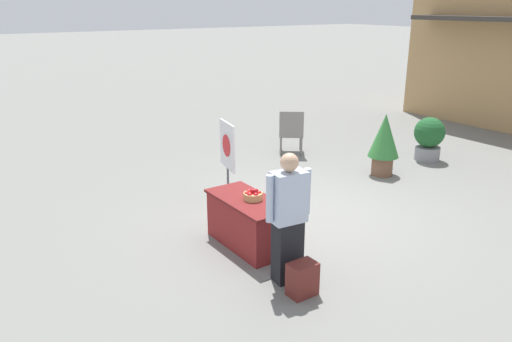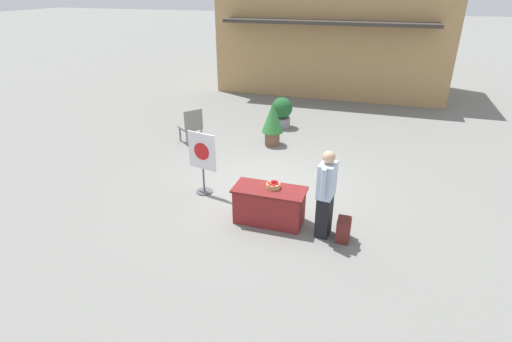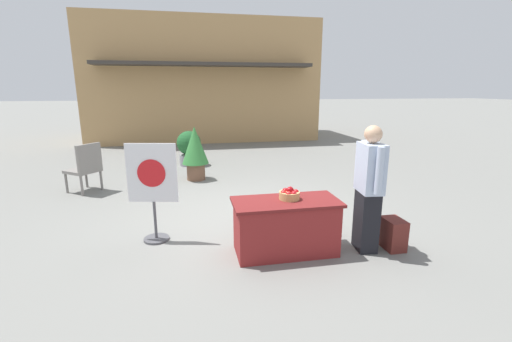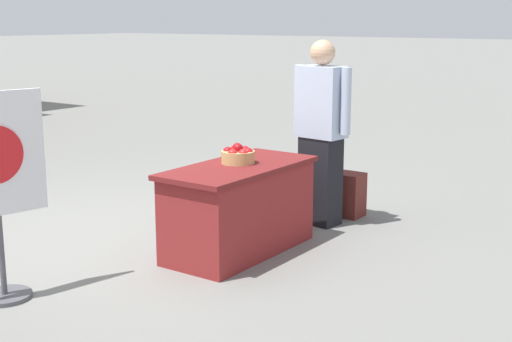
% 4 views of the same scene
% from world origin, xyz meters
% --- Properties ---
extents(ground_plane, '(120.00, 120.00, 0.00)m').
position_xyz_m(ground_plane, '(0.00, 0.00, 0.00)').
color(ground_plane, slate).
extents(display_table, '(1.38, 0.65, 0.72)m').
position_xyz_m(display_table, '(0.35, -1.36, 0.36)').
color(display_table, maroon).
rests_on(display_table, ground_plane).
extents(apple_basket, '(0.27, 0.27, 0.16)m').
position_xyz_m(apple_basket, '(0.41, -1.31, 0.78)').
color(apple_basket, tan).
rests_on(apple_basket, display_table).
extents(person_visitor, '(0.31, 0.61, 1.67)m').
position_xyz_m(person_visitor, '(1.43, -1.49, 0.85)').
color(person_visitor, black).
rests_on(person_visitor, ground_plane).
extents(backpack, '(0.24, 0.34, 0.42)m').
position_xyz_m(backpack, '(1.81, -1.55, 0.21)').
color(backpack, maroon).
rests_on(backpack, ground_plane).
extents(poster_board, '(0.68, 0.36, 1.40)m').
position_xyz_m(poster_board, '(-1.36, -0.65, 0.80)').
color(poster_board, '#4C4C51').
rests_on(poster_board, ground_plane).
extents(patio_chair, '(0.77, 0.77, 1.03)m').
position_xyz_m(patio_chair, '(-2.95, 2.03, 0.56)').
color(patio_chair, gray).
rests_on(patio_chair, ground_plane).
extents(potted_plant_near_right, '(0.67, 0.67, 0.97)m').
position_xyz_m(potted_plant_near_right, '(-0.85, 4.25, 0.52)').
color(potted_plant_near_right, gray).
rests_on(potted_plant_near_right, ground_plane).
extents(potted_plant_near_left, '(0.62, 0.62, 1.27)m').
position_xyz_m(potted_plant_near_left, '(-0.71, 2.62, 0.72)').
color(potted_plant_near_left, brown).
rests_on(potted_plant_near_left, ground_plane).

